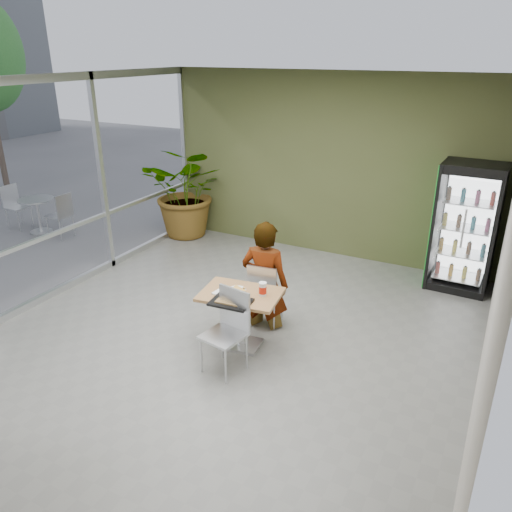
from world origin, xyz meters
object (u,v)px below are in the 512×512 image
at_px(chair_far, 264,290).
at_px(seated_woman, 265,285).
at_px(dining_table, 241,308).
at_px(soda_cup, 263,289).
at_px(beverage_fridge, 465,228).
at_px(potted_plant, 188,191).
at_px(cafeteria_tray, 231,302).
at_px(chair_near, 229,324).

distance_m(chair_far, seated_woman, 0.07).
bearing_deg(chair_far, dining_table, 80.59).
distance_m(soda_cup, beverage_fridge, 3.58).
distance_m(dining_table, potted_plant, 4.28).
xyz_separation_m(chair_far, potted_plant, (-2.94, 2.53, 0.38)).
distance_m(dining_table, cafeteria_tray, 0.36).
relative_size(chair_far, beverage_fridge, 0.46).
relative_size(dining_table, chair_far, 1.15).
bearing_deg(potted_plant, seated_woman, -40.28).
height_order(soda_cup, beverage_fridge, beverage_fridge).
bearing_deg(chair_near, potted_plant, 140.25).
distance_m(chair_near, seated_woman, 1.09).
bearing_deg(chair_near, cafeteria_tray, 123.14).
relative_size(chair_far, cafeteria_tray, 1.95).
distance_m(beverage_fridge, potted_plant, 5.12).
xyz_separation_m(chair_far, chair_near, (0.07, -1.04, 0.04)).
bearing_deg(dining_table, cafeteria_tray, -84.76).
xyz_separation_m(dining_table, cafeteria_tray, (0.03, -0.28, 0.23)).
relative_size(seated_woman, beverage_fridge, 0.90).
distance_m(soda_cup, cafeteria_tray, 0.43).
height_order(dining_table, potted_plant, potted_plant).
xyz_separation_m(chair_near, soda_cup, (0.17, 0.52, 0.25)).
bearing_deg(potted_plant, soda_cup, -43.72).
distance_m(chair_near, soda_cup, 0.61).
xyz_separation_m(soda_cup, beverage_fridge, (1.94, 3.01, 0.16)).
distance_m(dining_table, chair_near, 0.47).
bearing_deg(dining_table, chair_near, -77.69).
height_order(beverage_fridge, potted_plant, beverage_fridge).
bearing_deg(soda_cup, cafeteria_tray, -124.54).
bearing_deg(dining_table, chair_far, 87.13).
relative_size(chair_near, cafeteria_tray, 2.12).
bearing_deg(seated_woman, beverage_fridge, -138.20).
bearing_deg(potted_plant, cafeteria_tray, -49.11).
relative_size(chair_near, beverage_fridge, 0.50).
xyz_separation_m(chair_far, cafeteria_tray, (-0.00, -0.86, 0.23)).
bearing_deg(seated_woman, soda_cup, 107.60).
relative_size(chair_near, soda_cup, 5.80).
bearing_deg(soda_cup, chair_far, 115.01).
distance_m(cafeteria_tray, beverage_fridge, 4.01).
bearing_deg(beverage_fridge, seated_woman, -129.67).
distance_m(cafeteria_tray, potted_plant, 4.49).
height_order(chair_far, cafeteria_tray, chair_far).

